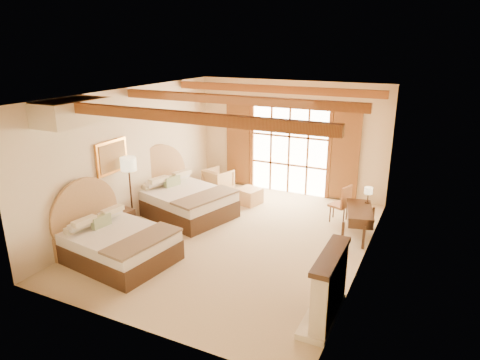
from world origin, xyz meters
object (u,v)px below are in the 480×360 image
Objects in this scene: bed_near at (113,240)px; armchair at (218,180)px; bed_far at (180,198)px; desk at (359,222)px; nightstand at (120,222)px.

bed_near is 3.12× the size of armchair.
bed_far is (-0.09, 2.58, 0.03)m from bed_near.
nightstand is at bearing -168.63° from desk.
nightstand is (-0.55, -1.63, -0.14)m from bed_far.
bed_far reaches higher than armchair.
bed_near is at bearing -156.44° from desk.
bed_near is at bearing -71.96° from bed_far.
nightstand is (-0.63, 0.95, -0.11)m from bed_near.
bed_near is 1.14m from nightstand.
armchair is at bearing 106.11° from bed_far.
bed_far is 1.73m from nightstand.
nightstand is 3.67m from armchair.
desk is (4.33, 0.63, -0.08)m from bed_far.
bed_near is 3.76× the size of nightstand.
desk is at bearing -179.84° from armchair.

